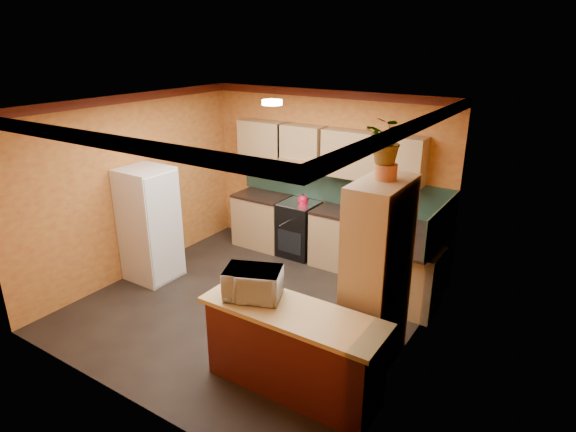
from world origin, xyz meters
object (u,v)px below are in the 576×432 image
object	(u,v)px
fridge	(149,224)
pantry	(377,275)
stove	(299,229)
microwave	(253,283)
base_cabinets_back	(332,238)
breakfast_bar	(292,352)

from	to	relation	value
fridge	pantry	size ratio (longest dim) A/B	0.81
stove	fridge	bearing A→B (deg)	-127.26
pantry	microwave	bearing A→B (deg)	-136.37
base_cabinets_back	microwave	xyz separation A→B (m)	(0.58, -2.86, 0.65)
microwave	stove	bearing A→B (deg)	90.34
fridge	base_cabinets_back	bearing A→B (deg)	42.46
base_cabinets_back	stove	xyz separation A→B (m)	(-0.62, -0.00, 0.02)
base_cabinets_back	microwave	bearing A→B (deg)	-78.53
pantry	breakfast_bar	distance (m)	1.20
base_cabinets_back	microwave	distance (m)	2.99
stove	pantry	bearing A→B (deg)	-41.87
stove	breakfast_bar	size ratio (longest dim) A/B	0.51
stove	microwave	xyz separation A→B (m)	(1.21, -2.86, 0.63)
fridge	microwave	bearing A→B (deg)	-20.34
base_cabinets_back	pantry	world-z (taller)	pantry
stove	microwave	world-z (taller)	microwave
base_cabinets_back	microwave	size ratio (longest dim) A/B	6.43
base_cabinets_back	pantry	xyz separation A→B (m)	(1.54, -1.94, 0.61)
base_cabinets_back	pantry	distance (m)	2.55
breakfast_bar	microwave	bearing A→B (deg)	180.00
pantry	breakfast_bar	xyz separation A→B (m)	(-0.48, -0.92, -0.61)
breakfast_bar	fridge	bearing A→B (deg)	162.58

